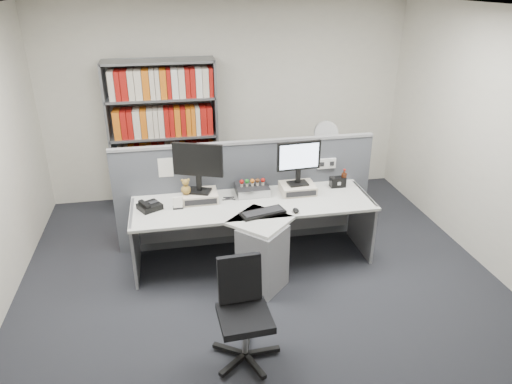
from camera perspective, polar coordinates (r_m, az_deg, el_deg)
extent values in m
plane|color=#2A2B31|center=(4.77, 1.52, -13.37)|extent=(5.50, 5.50, 0.00)
cube|color=silver|center=(6.66, -3.48, 10.85)|extent=(5.00, 0.04, 2.70)
cube|color=white|center=(3.76, 2.00, 21.04)|extent=(5.00, 5.50, 0.04)
cube|color=#50545B|center=(5.49, -1.18, -0.23)|extent=(3.00, 0.05, 1.25)
cube|color=#A5A5AA|center=(5.26, -1.24, 6.06)|extent=(3.00, 0.07, 0.03)
cube|color=white|center=(5.56, 8.55, 3.47)|extent=(0.22, 0.04, 0.12)
cube|color=white|center=(5.24, -10.94, 3.09)|extent=(0.16, 0.00, 0.22)
cube|color=white|center=(5.25, -6.57, 3.43)|extent=(0.16, 0.00, 0.22)
cube|color=white|center=(5.45, 6.12, 4.29)|extent=(0.16, 0.00, 0.22)
cube|color=silver|center=(5.07, -0.36, -1.42)|extent=(2.60, 0.80, 0.03)
cube|color=silver|center=(4.73, 0.53, -3.52)|extent=(0.74, 0.74, 0.03)
cube|color=gray|center=(4.81, 0.80, -7.96)|extent=(0.57, 0.57, 0.69)
cube|color=gray|center=(5.19, -14.46, -5.97)|extent=(0.03, 0.70, 0.72)
cube|color=gray|center=(5.58, 12.70, -3.47)|extent=(0.03, 0.70, 0.72)
cube|color=gray|center=(5.55, -1.03, -3.10)|extent=(2.50, 0.02, 0.45)
cube|color=beige|center=(5.13, -6.85, -0.50)|extent=(0.38, 0.30, 0.10)
cube|color=black|center=(4.99, -6.71, -1.22)|extent=(0.34, 0.01, 0.06)
cube|color=beige|center=(5.30, 5.07, 0.45)|extent=(0.38, 0.30, 0.10)
cube|color=black|center=(5.17, 5.51, -0.22)|extent=(0.34, 0.01, 0.06)
cube|color=black|center=(5.10, -6.88, 0.12)|extent=(0.28, 0.25, 0.02)
cube|color=black|center=(5.06, -6.94, 1.11)|extent=(0.06, 0.05, 0.19)
cube|color=black|center=(4.97, -7.09, 3.90)|extent=(0.52, 0.23, 0.36)
cube|color=silver|center=(4.95, -6.99, 3.83)|extent=(0.45, 0.18, 0.30)
cube|color=black|center=(5.28, 5.09, 1.04)|extent=(0.23, 0.17, 0.02)
cube|color=black|center=(5.24, 5.13, 1.93)|extent=(0.05, 0.03, 0.18)
cube|color=black|center=(5.16, 5.23, 4.40)|extent=(0.49, 0.07, 0.32)
cube|color=silver|center=(5.14, 5.28, 4.32)|extent=(0.44, 0.03, 0.28)
cube|color=black|center=(5.27, -0.49, 0.36)|extent=(0.36, 0.32, 0.10)
cube|color=silver|center=(5.13, -0.16, -0.36)|extent=(0.36, 0.01, 0.09)
cylinder|color=beige|center=(5.21, -1.75, 0.83)|extent=(0.03, 0.03, 0.03)
sphere|color=#A5140F|center=(5.19, -1.75, 1.25)|extent=(0.05, 0.05, 0.05)
cylinder|color=beige|center=(5.21, -1.10, 0.88)|extent=(0.03, 0.03, 0.03)
sphere|color=#19721E|center=(5.20, -1.10, 1.30)|extent=(0.05, 0.05, 0.05)
cylinder|color=beige|center=(5.22, -0.45, 0.93)|extent=(0.03, 0.03, 0.03)
sphere|color=orange|center=(5.21, -0.45, 1.35)|extent=(0.05, 0.05, 0.05)
cylinder|color=beige|center=(5.23, 0.20, 0.98)|extent=(0.03, 0.03, 0.03)
sphere|color=#593319|center=(5.22, 0.20, 1.40)|extent=(0.05, 0.05, 0.05)
cylinder|color=beige|center=(5.25, 0.84, 1.03)|extent=(0.03, 0.03, 0.03)
sphere|color=#A5140F|center=(5.23, 0.84, 1.45)|extent=(0.05, 0.05, 0.05)
cube|color=black|center=(4.82, 0.83, -2.54)|extent=(0.49, 0.29, 0.03)
cube|color=black|center=(4.81, 0.83, -2.38)|extent=(0.43, 0.22, 0.01)
ellipsoid|color=black|center=(4.87, 4.86, -2.25)|extent=(0.06, 0.10, 0.04)
cube|color=black|center=(5.04, -12.78, -1.73)|extent=(0.28, 0.28, 0.06)
cube|color=black|center=(4.99, -13.43, -1.44)|extent=(0.13, 0.18, 0.03)
cube|color=black|center=(5.04, -12.33, -1.22)|extent=(0.11, 0.10, 0.01)
cube|color=black|center=(5.01, -9.45, -1.84)|extent=(0.11, 0.06, 0.02)
cube|color=white|center=(4.96, -9.49, -1.29)|extent=(0.10, 0.04, 0.11)
cube|color=white|center=(5.00, -9.51, -1.08)|extent=(0.10, 0.04, 0.11)
sphere|color=#A47F36|center=(5.05, -8.50, 0.27)|extent=(0.10, 0.10, 0.10)
sphere|color=#A47F36|center=(5.02, -8.57, 1.17)|extent=(0.07, 0.07, 0.07)
sphere|color=#A47F36|center=(5.01, -8.96, 1.41)|extent=(0.03, 0.03, 0.03)
sphere|color=#A47F36|center=(5.01, -8.21, 1.47)|extent=(0.03, 0.03, 0.03)
cube|color=black|center=(5.51, 9.89, 1.22)|extent=(0.18, 0.10, 0.12)
cylinder|color=#3F190A|center=(5.52, 10.60, 1.47)|extent=(0.06, 0.06, 0.16)
cylinder|color=#A5140F|center=(5.53, 10.59, 1.30)|extent=(0.07, 0.07, 0.04)
cylinder|color=#3F190A|center=(5.48, 10.68, 2.44)|extent=(0.02, 0.02, 0.04)
cylinder|color=#A5140F|center=(5.47, 10.71, 2.70)|extent=(0.03, 0.03, 0.01)
cube|color=slate|center=(6.46, -17.23, 6.10)|extent=(0.03, 0.40, 2.00)
cube|color=slate|center=(6.44, -4.90, 7.09)|extent=(0.03, 0.40, 2.00)
cube|color=slate|center=(6.59, -11.10, 7.13)|extent=(1.40, 0.02, 2.00)
cube|color=slate|center=(6.77, -10.41, -1.26)|extent=(1.38, 0.40, 0.03)
cube|color=slate|center=(6.57, -10.74, 2.66)|extent=(1.38, 0.40, 0.03)
cube|color=slate|center=(6.41, -11.09, 6.80)|extent=(1.38, 0.40, 0.03)
cube|color=slate|center=(6.27, -11.47, 11.15)|extent=(1.38, 0.40, 0.03)
cube|color=slate|center=(6.19, -11.83, 15.29)|extent=(1.38, 0.40, 0.03)
cube|color=#A5140F|center=(6.66, -10.53, 0.13)|extent=(1.24, 0.28, 0.36)
cube|color=orange|center=(6.47, -10.87, 4.16)|extent=(1.24, 0.28, 0.36)
cube|color=beige|center=(6.32, -11.23, 8.40)|extent=(1.24, 0.28, 0.36)
cube|color=white|center=(6.20, -11.62, 12.83)|extent=(1.24, 0.28, 0.36)
cube|color=slate|center=(6.55, 8.11, 1.15)|extent=(0.45, 0.60, 0.70)
cube|color=black|center=(6.22, 9.07, 1.50)|extent=(0.40, 0.02, 0.28)
cube|color=black|center=(6.35, 8.88, -1.16)|extent=(0.40, 0.02, 0.28)
cylinder|color=white|center=(6.41, 8.31, 4.14)|extent=(0.19, 0.19, 0.03)
cylinder|color=white|center=(6.37, 8.36, 5.05)|extent=(0.03, 0.03, 0.19)
cylinder|color=white|center=(6.28, 8.56, 7.12)|extent=(0.30, 0.17, 0.31)
cylinder|color=silver|center=(6.30, 8.48, 7.19)|extent=(0.30, 0.16, 0.31)
cylinder|color=silver|center=(4.06, -1.33, -17.20)|extent=(0.05, 0.05, 0.36)
cube|color=black|center=(3.93, -1.36, -15.03)|extent=(0.44, 0.44, 0.06)
cube|color=black|center=(3.92, -2.01, -10.44)|extent=(0.37, 0.12, 0.42)
cube|color=black|center=(4.22, 0.98, -18.74)|extent=(0.27, 0.06, 0.04)
cylinder|color=black|center=(4.25, 2.48, -18.62)|extent=(0.05, 0.05, 0.03)
cube|color=black|center=(4.31, -1.09, -17.60)|extent=(0.12, 0.27, 0.04)
cylinder|color=black|center=(4.40, -0.95, -16.78)|extent=(0.05, 0.05, 0.03)
cube|color=black|center=(4.24, -3.44, -18.49)|extent=(0.25, 0.19, 0.04)
cylinder|color=black|center=(4.29, -4.82, -18.21)|extent=(0.05, 0.05, 0.03)
cube|color=black|center=(4.10, -2.92, -20.28)|extent=(0.24, 0.21, 0.04)
cylinder|color=black|center=(4.06, -4.04, -21.23)|extent=(0.05, 0.05, 0.03)
cube|color=black|center=(4.09, -0.07, -20.45)|extent=(0.14, 0.27, 0.04)
cylinder|color=black|center=(4.03, 0.81, -21.52)|extent=(0.05, 0.05, 0.03)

